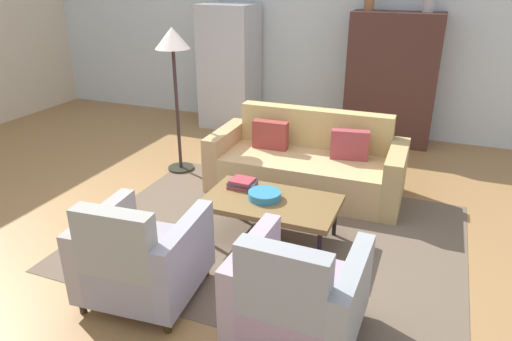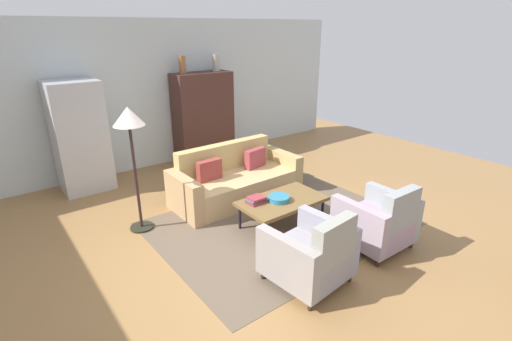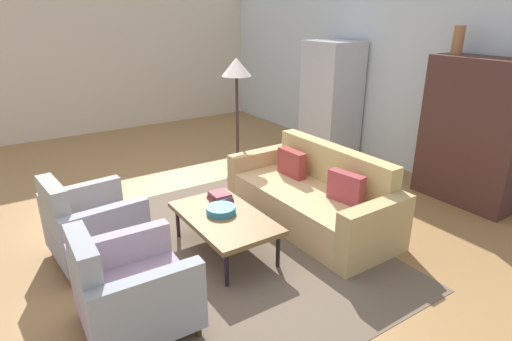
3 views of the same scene
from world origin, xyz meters
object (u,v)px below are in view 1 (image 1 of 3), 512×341
at_px(armchair_right, 296,299).
at_px(cabinet, 391,80).
at_px(book_stack, 242,184).
at_px(armchair_left, 140,260).
at_px(refrigerator, 230,67).
at_px(couch, 307,165).
at_px(floor_lamp, 173,52).
at_px(fruit_bowl, 265,195).
at_px(coffee_table, 271,203).

height_order(armchair_right, cabinet, cabinet).
relative_size(armchair_right, book_stack, 3.19).
bearing_deg(armchair_left, refrigerator, 101.14).
relative_size(couch, floor_lamp, 1.23).
bearing_deg(armchair_right, refrigerator, 121.06).
xyz_separation_m(couch, fruit_bowl, (-0.06, -1.19, 0.15)).
height_order(armchair_left, refrigerator, refrigerator).
bearing_deg(fruit_bowl, floor_lamp, 143.91).
xyz_separation_m(coffee_table, refrigerator, (-1.82, 3.07, 0.56)).
relative_size(book_stack, refrigerator, 0.15).
relative_size(armchair_right, refrigerator, 0.48).
height_order(coffee_table, armchair_left, armchair_left).
height_order(armchair_left, book_stack, armchair_left).
distance_m(armchair_left, cabinet, 4.54).
xyz_separation_m(coffee_table, floor_lamp, (-1.62, 1.13, 1.08)).
relative_size(couch, fruit_bowl, 7.15).
distance_m(armchair_right, floor_lamp, 3.38).
bearing_deg(fruit_bowl, armchair_right, -60.45).
distance_m(book_stack, refrigerator, 3.31).
distance_m(coffee_table, refrigerator, 3.61).
distance_m(coffee_table, fruit_bowl, 0.09).
xyz_separation_m(armchair_right, fruit_bowl, (-0.66, 1.17, 0.09)).
height_order(fruit_bowl, floor_lamp, floor_lamp).
bearing_deg(refrigerator, armchair_left, -73.85).
relative_size(armchair_left, armchair_right, 1.00).
height_order(coffee_table, armchair_right, armchair_right).
relative_size(fruit_bowl, cabinet, 0.16).
bearing_deg(couch, coffee_table, 89.23).
bearing_deg(refrigerator, armchair_right, -60.27).
bearing_deg(cabinet, armchair_left, -105.49).
height_order(coffee_table, floor_lamp, floor_lamp).
xyz_separation_m(fruit_bowl, cabinet, (0.67, 3.17, 0.46)).
relative_size(coffee_table, floor_lamp, 0.70).
bearing_deg(floor_lamp, armchair_right, -46.06).
relative_size(armchair_left, floor_lamp, 0.51).
distance_m(armchair_left, floor_lamp, 2.75).
height_order(refrigerator, floor_lamp, refrigerator).
height_order(book_stack, refrigerator, refrigerator).
distance_m(armchair_right, cabinet, 4.38).
bearing_deg(armchair_left, floor_lamp, 108.97).
height_order(couch, book_stack, couch).
relative_size(armchair_left, book_stack, 3.19).
height_order(armchair_left, armchair_right, same).
bearing_deg(armchair_left, book_stack, 74.15).
bearing_deg(book_stack, floor_lamp, 142.20).
xyz_separation_m(couch, coffee_table, (0.00, -1.19, 0.08)).
bearing_deg(floor_lamp, couch, 1.91).
height_order(coffee_table, refrigerator, refrigerator).
xyz_separation_m(armchair_left, refrigerator, (-1.23, 4.24, 0.58)).
relative_size(couch, refrigerator, 1.14).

